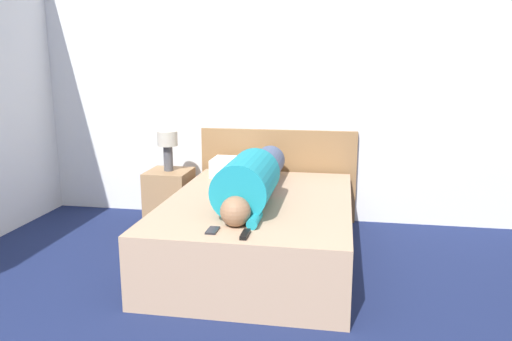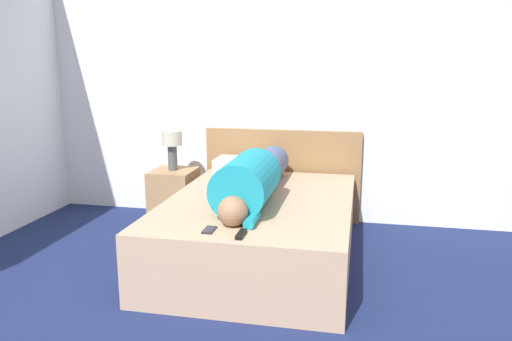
# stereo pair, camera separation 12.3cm
# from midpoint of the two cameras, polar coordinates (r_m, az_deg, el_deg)

# --- Properties ---
(wall_back) EXTENTS (5.66, 0.06, 2.60)m
(wall_back) POSITION_cam_midpoint_polar(r_m,az_deg,el_deg) (4.76, 0.84, 9.92)
(wall_back) COLOR white
(wall_back) RESTS_ON ground_plane
(bed) EXTENTS (1.37, 1.94, 0.49)m
(bed) POSITION_cam_midpoint_polar(r_m,az_deg,el_deg) (3.85, -0.54, -6.75)
(bed) COLOR tan
(bed) RESTS_ON ground_plane
(headboard) EXTENTS (1.49, 0.04, 0.87)m
(headboard) POSITION_cam_midpoint_polar(r_m,az_deg,el_deg) (4.80, 1.74, -0.49)
(headboard) COLOR olive
(headboard) RESTS_ON ground_plane
(nightstand) EXTENTS (0.39, 0.42, 0.52)m
(nightstand) POSITION_cam_midpoint_polar(r_m,az_deg,el_deg) (4.73, -10.57, -3.08)
(nightstand) COLOR #A37A51
(nightstand) RESTS_ON ground_plane
(table_lamp) EXTENTS (0.18, 0.18, 0.37)m
(table_lamp) POSITION_cam_midpoint_polar(r_m,az_deg,el_deg) (4.63, -10.81, 3.01)
(table_lamp) COLOR #4C4C51
(table_lamp) RESTS_ON nightstand
(person_lying) EXTENTS (0.38, 1.62, 0.38)m
(person_lying) POSITION_cam_midpoint_polar(r_m,az_deg,el_deg) (3.71, -1.26, -0.91)
(person_lying) COLOR #936B4C
(person_lying) RESTS_ON bed
(pillow_near_headboard) EXTENTS (0.51, 0.31, 0.16)m
(pillow_near_headboard) POSITION_cam_midpoint_polar(r_m,az_deg,el_deg) (4.51, -2.57, 0.37)
(pillow_near_headboard) COLOR white
(pillow_near_headboard) RESTS_ON bed
(tv_remote) EXTENTS (0.04, 0.15, 0.02)m
(tv_remote) POSITION_cam_midpoint_polar(r_m,az_deg,el_deg) (2.98, -2.43, -7.31)
(tv_remote) COLOR black
(tv_remote) RESTS_ON bed
(cell_phone) EXTENTS (0.06, 0.13, 0.01)m
(cell_phone) POSITION_cam_midpoint_polar(r_m,az_deg,el_deg) (3.08, -6.13, -6.83)
(cell_phone) COLOR black
(cell_phone) RESTS_ON bed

